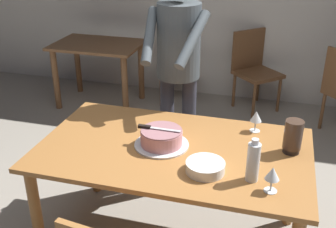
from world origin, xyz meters
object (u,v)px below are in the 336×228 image
(person_cutting_cake, at_px, (178,61))
(plate_stack, at_px, (205,167))
(cake_on_platter, at_px, (161,138))
(hurricane_lamp, at_px, (293,136))
(background_chair_3, at_px, (254,67))
(cake_knife, at_px, (150,128))
(background_table, at_px, (98,57))
(wine_glass_near, at_px, (272,174))
(main_dining_table, at_px, (173,161))
(background_chair_2, at_px, (176,60))
(water_bottle, at_px, (253,162))
(wine_glass_far, at_px, (256,117))

(person_cutting_cake, bearing_deg, plate_stack, -66.70)
(cake_on_platter, distance_m, person_cutting_cake, 0.76)
(hurricane_lamp, relative_size, background_chair_3, 0.23)
(cake_on_platter, bearing_deg, background_chair_3, 81.28)
(cake_knife, height_order, background_table, cake_knife)
(background_chair_3, bearing_deg, wine_glass_near, -83.79)
(background_chair_3, bearing_deg, cake_knife, -100.35)
(person_cutting_cake, bearing_deg, main_dining_table, -77.65)
(cake_knife, distance_m, background_chair_2, 2.57)
(main_dining_table, relative_size, person_cutting_cake, 0.97)
(plate_stack, bearing_deg, wine_glass_near, -13.81)
(main_dining_table, relative_size, background_chair_3, 1.86)
(background_chair_3, bearing_deg, main_dining_table, -96.97)
(hurricane_lamp, distance_m, background_table, 2.92)
(main_dining_table, bearing_deg, water_bottle, -24.47)
(cake_on_platter, relative_size, cake_knife, 1.26)
(cake_knife, xyz_separation_m, person_cutting_cake, (-0.00, 0.70, 0.21))
(cake_on_platter, relative_size, background_chair_3, 0.38)
(cake_knife, bearing_deg, person_cutting_cake, 90.40)
(cake_knife, xyz_separation_m, background_chair_3, (0.45, 2.46, -0.37))
(wine_glass_far, distance_m, background_table, 2.60)
(wine_glass_near, bearing_deg, background_table, 130.86)
(cake_on_platter, height_order, cake_knife, cake_knife)
(wine_glass_far, xyz_separation_m, water_bottle, (0.03, -0.58, 0.01))
(wine_glass_near, bearing_deg, wine_glass_far, 101.70)
(person_cutting_cake, bearing_deg, hurricane_lamp, -33.56)
(cake_knife, relative_size, hurricane_lamp, 1.29)
(water_bottle, bearing_deg, background_chair_3, 94.17)
(plate_stack, bearing_deg, background_table, 126.54)
(cake_on_platter, distance_m, hurricane_lamp, 0.79)
(plate_stack, relative_size, hurricane_lamp, 1.05)
(background_chair_2, bearing_deg, cake_knife, -79.03)
(background_table, xyz_separation_m, background_chair_2, (0.83, 0.42, -0.09))
(water_bottle, relative_size, background_chair_3, 0.28)
(plate_stack, distance_m, background_chair_3, 2.69)
(plate_stack, relative_size, wine_glass_near, 1.53)
(person_cutting_cake, relative_size, background_table, 1.72)
(main_dining_table, xyz_separation_m, background_chair_3, (0.30, 2.46, -0.16))
(main_dining_table, relative_size, wine_glass_far, 11.60)
(background_chair_2, bearing_deg, wine_glass_far, -62.85)
(water_bottle, bearing_deg, cake_knife, 160.75)
(plate_stack, xyz_separation_m, background_chair_3, (0.06, 2.68, -0.29))
(wine_glass_far, height_order, background_chair_2, background_chair_2)
(cake_on_platter, distance_m, plate_stack, 0.38)
(wine_glass_far, distance_m, person_cutting_cake, 0.74)
(cake_on_platter, bearing_deg, hurricane_lamp, 9.94)
(wine_glass_near, xyz_separation_m, person_cutting_cake, (-0.76, 1.00, 0.22))
(wine_glass_far, bearing_deg, water_bottle, -86.87)
(main_dining_table, bearing_deg, background_chair_3, 83.03)
(cake_knife, bearing_deg, plate_stack, -28.85)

